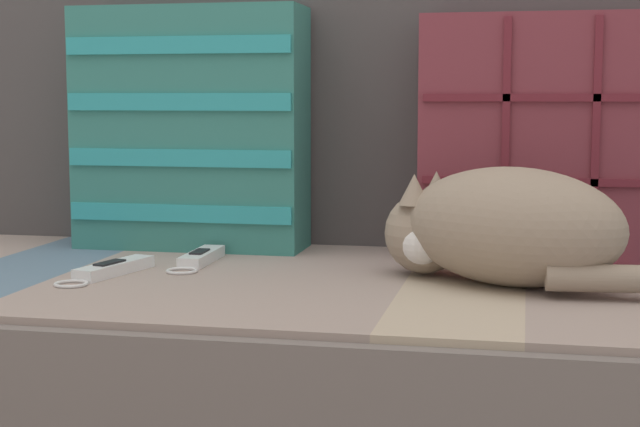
% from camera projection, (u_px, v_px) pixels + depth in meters
% --- Properties ---
extents(couch, '(1.83, 0.83, 0.40)m').
position_uv_depth(couch, '(194.00, 392.00, 1.57)').
color(couch, brown).
rests_on(couch, ground_plane).
extents(sofa_backrest, '(1.79, 0.14, 0.46)m').
position_uv_depth(sofa_backrest, '(251.00, 116.00, 1.85)').
color(sofa_backrest, '#474242').
rests_on(sofa_backrest, couch).
extents(throw_pillow_quilted, '(0.42, 0.14, 0.40)m').
position_uv_depth(throw_pillow_quilted, '(549.00, 138.00, 1.60)').
color(throw_pillow_quilted, brown).
rests_on(throw_pillow_quilted, couch).
extents(throw_pillow_striped, '(0.41, 0.14, 0.42)m').
position_uv_depth(throw_pillow_striped, '(191.00, 129.00, 1.73)').
color(throw_pillow_striped, '#337A70').
rests_on(throw_pillow_striped, couch).
extents(sleeping_cat, '(0.39, 0.30, 0.17)m').
position_uv_depth(sleeping_cat, '(496.00, 228.00, 1.40)').
color(sleeping_cat, gray).
rests_on(sleeping_cat, couch).
extents(game_remote_near, '(0.05, 0.19, 0.02)m').
position_uv_depth(game_remote_near, '(198.00, 258.00, 1.58)').
color(game_remote_near, white).
rests_on(game_remote_near, couch).
extents(game_remote_far, '(0.09, 0.21, 0.02)m').
position_uv_depth(game_remote_far, '(112.00, 269.00, 1.48)').
color(game_remote_far, white).
rests_on(game_remote_far, couch).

